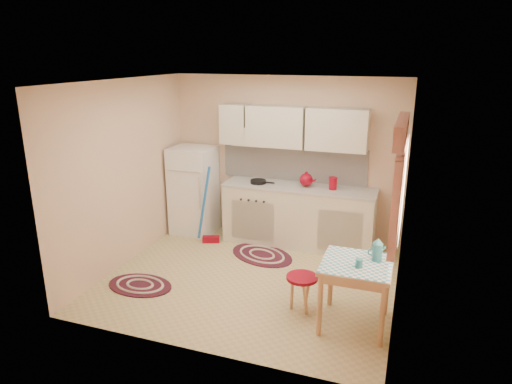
% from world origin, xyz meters
% --- Properties ---
extents(room_shell, '(3.64, 3.60, 2.52)m').
position_xyz_m(room_shell, '(0.16, 0.24, 1.60)').
color(room_shell, '#C7B87F').
rests_on(room_shell, ground).
extents(fridge, '(0.65, 0.60, 1.40)m').
position_xyz_m(fridge, '(-1.43, 1.25, 0.70)').
color(fridge, white).
rests_on(fridge, ground).
extents(broom, '(0.30, 0.21, 1.20)m').
position_xyz_m(broom, '(-0.98, 0.90, 0.60)').
color(broom, blue).
rests_on(broom, ground).
extents(base_cabinets, '(2.25, 0.60, 0.88)m').
position_xyz_m(base_cabinets, '(0.30, 1.30, 0.44)').
color(base_cabinets, beige).
rests_on(base_cabinets, ground).
extents(countertop, '(2.27, 0.62, 0.04)m').
position_xyz_m(countertop, '(0.30, 1.30, 0.90)').
color(countertop, '#B0ADA7').
rests_on(countertop, base_cabinets).
extents(frying_pan, '(0.25, 0.25, 0.05)m').
position_xyz_m(frying_pan, '(-0.33, 1.25, 0.94)').
color(frying_pan, black).
rests_on(frying_pan, countertop).
extents(red_kettle, '(0.26, 0.24, 0.22)m').
position_xyz_m(red_kettle, '(0.40, 1.30, 1.03)').
color(red_kettle, maroon).
rests_on(red_kettle, countertop).
extents(red_canister, '(0.14, 0.14, 0.16)m').
position_xyz_m(red_canister, '(0.79, 1.30, 1.00)').
color(red_canister, maroon).
rests_on(red_canister, countertop).
extents(table, '(0.72, 0.72, 0.72)m').
position_xyz_m(table, '(1.40, -0.62, 0.36)').
color(table, tan).
rests_on(table, ground).
extents(stool, '(0.47, 0.47, 0.42)m').
position_xyz_m(stool, '(0.80, -0.52, 0.21)').
color(stool, maroon).
rests_on(stool, ground).
extents(coffee_pot, '(0.17, 0.16, 0.26)m').
position_xyz_m(coffee_pot, '(1.59, -0.50, 0.85)').
color(coffee_pot, '#286F7C').
rests_on(coffee_pot, table).
extents(mug, '(0.07, 0.07, 0.10)m').
position_xyz_m(mug, '(1.43, -0.72, 0.77)').
color(mug, '#286F7C').
rests_on(mug, table).
extents(rug_center, '(1.18, 1.01, 0.02)m').
position_xyz_m(rug_center, '(-0.08, 0.71, 0.01)').
color(rug_center, '#66170B').
rests_on(rug_center, ground).
extents(rug_left, '(0.88, 0.61, 0.02)m').
position_xyz_m(rug_left, '(-1.25, -0.65, 0.01)').
color(rug_left, '#66170B').
rests_on(rug_left, ground).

